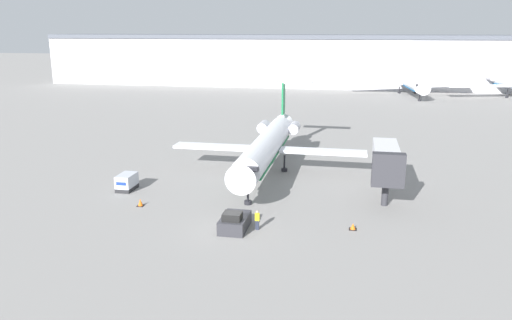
# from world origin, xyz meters

# --- Properties ---
(ground_plane) EXTENTS (600.00, 600.00, 0.00)m
(ground_plane) POSITION_xyz_m (0.00, 0.00, 0.00)
(ground_plane) COLOR gray
(terminal_building) EXTENTS (180.00, 16.80, 16.08)m
(terminal_building) POSITION_xyz_m (0.00, 120.00, 8.07)
(terminal_building) COLOR #B2B2B7
(terminal_building) RESTS_ON ground
(airplane_main) EXTENTS (24.88, 30.81, 10.24)m
(airplane_main) POSITION_xyz_m (-0.06, 19.72, 3.74)
(airplane_main) COLOR silver
(airplane_main) RESTS_ON ground
(pushback_tug) EXTENTS (2.37, 4.02, 1.93)m
(pushback_tug) POSITION_xyz_m (0.20, 0.68, 0.73)
(pushback_tug) COLOR #2D2D33
(pushback_tug) RESTS_ON ground
(luggage_cart) EXTENTS (1.68, 2.86, 1.86)m
(luggage_cart) POSITION_xyz_m (-14.68, 9.58, 0.93)
(luggage_cart) COLOR #232326
(luggage_cart) RESTS_ON ground
(worker_near_tug) EXTENTS (0.40, 0.26, 1.86)m
(worker_near_tug) POSITION_xyz_m (2.28, 0.99, 0.98)
(worker_near_tug) COLOR #232838
(worker_near_tug) RESTS_ON ground
(traffic_cone_left) EXTENTS (0.70, 0.70, 0.77)m
(traffic_cone_left) POSITION_xyz_m (-10.95, 4.82, 0.37)
(traffic_cone_left) COLOR black
(traffic_cone_left) RESTS_ON ground
(traffic_cone_right) EXTENTS (0.71, 0.71, 0.59)m
(traffic_cone_right) POSITION_xyz_m (10.95, 2.74, 0.28)
(traffic_cone_right) COLOR black
(traffic_cone_right) RESTS_ON ground
(airplane_parked_far_left) EXTENTS (34.26, 35.71, 10.38)m
(airplane_parked_far_left) POSITION_xyz_m (25.19, 106.28, 3.56)
(airplane_parked_far_left) COLOR silver
(airplane_parked_far_left) RESTS_ON ground
(jet_bridge) EXTENTS (3.20, 9.75, 6.19)m
(jet_bridge) POSITION_xyz_m (14.12, 11.68, 4.44)
(jet_bridge) COLOR #2D2D33
(jet_bridge) RESTS_ON ground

